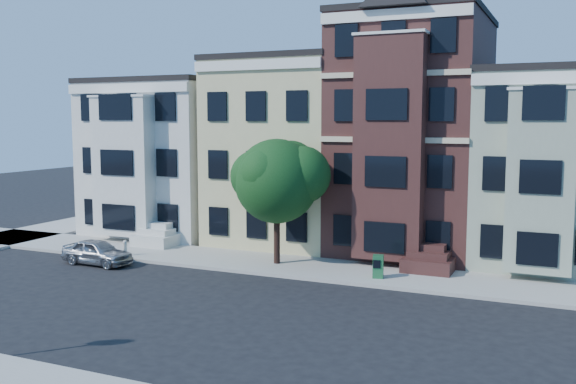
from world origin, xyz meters
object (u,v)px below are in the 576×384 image
at_px(fire_hydrant, 125,249).
at_px(parked_car, 97,252).
at_px(street_tree, 277,187).
at_px(newspaper_box, 378,267).

bearing_deg(fire_hydrant, parked_car, -102.63).
height_order(street_tree, newspaper_box, street_tree).
bearing_deg(fire_hydrant, newspaper_box, 3.30).
bearing_deg(street_tree, newspaper_box, -8.79).
bearing_deg(newspaper_box, street_tree, 159.28).
bearing_deg(parked_car, street_tree, -66.10).
bearing_deg(newspaper_box, parked_car, 178.24).
bearing_deg(parked_car, newspaper_box, -77.46).
xyz_separation_m(street_tree, newspaper_box, (5.18, -0.80, -3.15)).
xyz_separation_m(parked_car, fire_hydrant, (0.36, 1.63, -0.15)).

